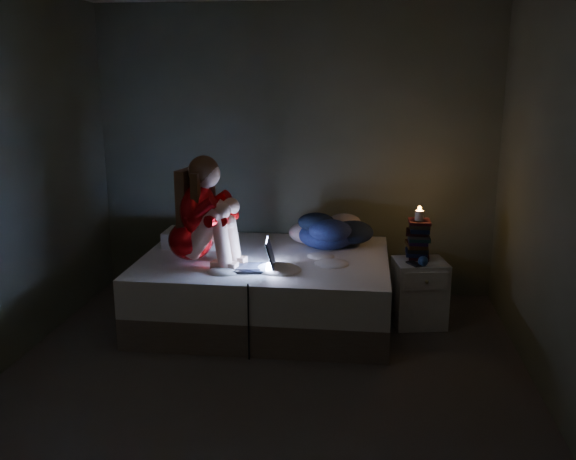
% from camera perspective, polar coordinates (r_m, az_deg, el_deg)
% --- Properties ---
extents(floor, '(3.60, 3.80, 0.02)m').
position_cam_1_polar(floor, '(4.36, -2.31, -13.63)').
color(floor, '#45403E').
rests_on(floor, ground).
extents(wall_back, '(3.60, 0.02, 2.60)m').
position_cam_1_polar(wall_back, '(5.80, 0.61, 7.02)').
color(wall_back, '#434936').
rests_on(wall_back, ground).
extents(wall_front, '(3.60, 0.02, 2.60)m').
position_cam_1_polar(wall_front, '(2.13, -11.00, -6.03)').
color(wall_front, '#434936').
rests_on(wall_front, ground).
extents(wall_right, '(0.02, 3.80, 2.60)m').
position_cam_1_polar(wall_right, '(4.05, 23.71, 2.67)').
color(wall_right, '#434936').
rests_on(wall_right, ground).
extents(bed, '(1.99, 1.49, 0.55)m').
position_cam_1_polar(bed, '(5.27, -2.03, -5.23)').
color(bed, silver).
rests_on(bed, ground).
extents(pillow, '(0.46, 0.33, 0.13)m').
position_cam_1_polar(pillow, '(5.54, -8.55, -0.70)').
color(pillow, silver).
rests_on(pillow, bed).
extents(woman, '(0.59, 0.46, 0.86)m').
position_cam_1_polar(woman, '(4.97, -8.83, 1.85)').
color(woman, '#A40013').
rests_on(woman, bed).
extents(laptop, '(0.38, 0.28, 0.25)m').
position_cam_1_polar(laptop, '(4.81, -3.37, -2.14)').
color(laptop, black).
rests_on(laptop, bed).
extents(clothes_pile, '(0.55, 0.46, 0.31)m').
position_cam_1_polar(clothes_pile, '(5.43, 3.53, 0.08)').
color(clothes_pile, '#1A1946').
rests_on(clothes_pile, bed).
extents(nightstand, '(0.46, 0.43, 0.54)m').
position_cam_1_polar(nightstand, '(5.28, 11.67, -5.54)').
color(nightstand, silver).
rests_on(nightstand, ground).
extents(book_stack, '(0.19, 0.25, 0.34)m').
position_cam_1_polar(book_stack, '(5.23, 11.60, -0.72)').
color(book_stack, black).
rests_on(book_stack, nightstand).
extents(candle, '(0.07, 0.07, 0.08)m').
position_cam_1_polar(candle, '(5.18, 11.71, 1.50)').
color(candle, beige).
rests_on(candle, book_stack).
extents(phone, '(0.11, 0.16, 0.01)m').
position_cam_1_polar(phone, '(5.10, 11.06, -2.95)').
color(phone, black).
rests_on(phone, nightstand).
extents(blue_orb, '(0.08, 0.08, 0.08)m').
position_cam_1_polar(blue_orb, '(5.06, 11.75, -2.74)').
color(blue_orb, navy).
rests_on(blue_orb, nightstand).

